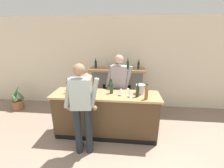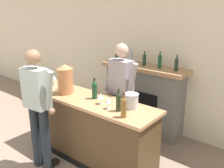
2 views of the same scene
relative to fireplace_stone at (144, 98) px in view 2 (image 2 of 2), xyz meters
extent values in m
cube|color=beige|center=(-0.21, 0.26, 0.72)|extent=(12.00, 0.07, 2.75)
cube|color=#48341F|center=(-0.16, -1.38, -0.17)|extent=(2.26, 0.56, 0.97)
cube|color=tan|center=(-0.16, -1.38, 0.34)|extent=(2.33, 0.63, 0.04)
cube|color=black|center=(-0.16, -1.67, -0.60)|extent=(2.21, 0.01, 0.10)
cube|color=slate|center=(0.00, 0.01, -0.05)|extent=(1.47, 0.44, 1.21)
cube|color=black|center=(0.00, -0.23, -0.20)|extent=(0.81, 0.02, 0.78)
cube|color=tan|center=(0.00, -0.01, 0.60)|extent=(1.63, 0.52, 0.07)
cylinder|color=#083029|center=(-0.64, -0.01, 0.73)|extent=(0.07, 0.07, 0.21)
cylinder|color=#083029|center=(-0.64, -0.01, 0.87)|extent=(0.03, 0.03, 0.07)
cylinder|color=#A1B0B4|center=(-0.31, -0.01, 0.74)|extent=(0.07, 0.07, 0.23)
cylinder|color=#A1B0B4|center=(-0.31, -0.01, 0.89)|extent=(0.03, 0.03, 0.08)
cylinder|color=#1D3C29|center=(-0.01, -0.01, 0.73)|extent=(0.07, 0.07, 0.20)
cylinder|color=#1D3C29|center=(-0.01, -0.01, 0.86)|extent=(0.03, 0.03, 0.07)
cylinder|color=#16472A|center=(0.30, -0.01, 0.74)|extent=(0.07, 0.07, 0.22)
cylinder|color=#16472A|center=(0.30, -0.01, 0.89)|extent=(0.03, 0.03, 0.07)
cylinder|color=#1C3024|center=(0.61, -0.01, 0.73)|extent=(0.06, 0.06, 0.20)
cylinder|color=#1C3024|center=(0.61, -0.01, 0.86)|extent=(0.03, 0.03, 0.07)
cylinder|color=#935938|center=(-3.09, -0.41, -0.51)|extent=(0.33, 0.33, 0.28)
cylinder|color=#332319|center=(-3.09, -0.41, -0.38)|extent=(0.30, 0.30, 0.02)
cone|color=#386C47|center=(-2.96, -0.42, -0.14)|extent=(0.15, 0.29, 0.44)
cone|color=#3A7F3A|center=(-3.15, -0.30, -0.14)|extent=(0.32, 0.26, 0.45)
cone|color=#427B3A|center=(-3.11, -0.49, -0.21)|extent=(0.29, 0.19, 0.31)
cylinder|color=black|center=(-0.41, -1.97, -0.17)|extent=(0.13, 0.13, 0.97)
cube|color=black|center=(-0.42, -1.90, -0.62)|extent=(0.13, 0.25, 0.07)
cylinder|color=black|center=(-0.61, -1.99, -0.17)|extent=(0.13, 0.13, 0.97)
cube|color=black|center=(-0.62, -1.92, -0.62)|extent=(0.13, 0.25, 0.07)
cube|color=#96A29B|center=(-0.51, -1.98, 0.60)|extent=(0.38, 0.26, 0.56)
cylinder|color=#96A29B|center=(-0.28, -1.94, 0.60)|extent=(0.20, 0.08, 0.57)
sphere|color=#8E684C|center=(-0.29, -1.92, 0.30)|extent=(0.09, 0.09, 0.09)
cylinder|color=#96A29B|center=(-0.74, -1.99, 0.60)|extent=(0.20, 0.08, 0.57)
sphere|color=#8E684C|center=(-0.74, -1.97, 0.30)|extent=(0.09, 0.09, 0.09)
sphere|color=#8E684C|center=(-0.51, -1.98, 1.03)|extent=(0.21, 0.21, 0.21)
cylinder|color=#334040|center=(-0.01, -0.84, -0.16)|extent=(0.13, 0.13, 0.99)
cube|color=black|center=(-0.01, -0.91, -0.62)|extent=(0.12, 0.25, 0.07)
cylinder|color=#334040|center=(0.19, -0.85, -0.16)|extent=(0.13, 0.13, 0.99)
cube|color=black|center=(0.18, -0.92, -0.62)|extent=(0.12, 0.25, 0.07)
cube|color=#989199|center=(0.09, -0.84, 0.61)|extent=(0.38, 0.25, 0.54)
cylinder|color=#989199|center=(-0.14, -0.84, 0.60)|extent=(0.20, 0.08, 0.57)
sphere|color=#D2A691|center=(-0.14, -0.86, 0.30)|extent=(0.09, 0.09, 0.09)
cylinder|color=#989199|center=(0.32, -0.89, 0.60)|extent=(0.20, 0.08, 0.57)
sphere|color=#D2A691|center=(0.32, -0.91, 0.30)|extent=(0.09, 0.09, 0.09)
sphere|color=#D2A691|center=(0.09, -0.84, 1.03)|extent=(0.21, 0.21, 0.21)
cylinder|color=#C87F4E|center=(-0.55, -1.43, 0.56)|extent=(0.24, 0.24, 0.40)
cone|color=#C87F4E|center=(-0.55, -1.43, 0.80)|extent=(0.24, 0.24, 0.07)
cylinder|color=#B29333|center=(-0.55, -1.57, 0.44)|extent=(0.02, 0.04, 0.02)
cylinder|color=silver|center=(0.58, -1.27, 0.46)|extent=(0.19, 0.19, 0.19)
cylinder|color=silver|center=(0.58, -1.27, 0.56)|extent=(0.20, 0.20, 0.01)
cylinder|color=#202F18|center=(0.51, -1.46, 0.47)|extent=(0.07, 0.07, 0.21)
sphere|color=#202F18|center=(0.51, -1.46, 0.57)|extent=(0.06, 0.06, 0.06)
cylinder|color=#202F18|center=(0.51, -1.46, 0.61)|extent=(0.03, 0.03, 0.08)
cylinder|color=black|center=(0.51, -1.46, 0.66)|extent=(0.03, 0.03, 0.01)
cylinder|color=#194127|center=(-0.04, -1.32, 0.47)|extent=(0.08, 0.08, 0.22)
sphere|color=#194127|center=(-0.04, -1.32, 0.58)|extent=(0.07, 0.07, 0.07)
cylinder|color=#194127|center=(-0.04, -1.32, 0.62)|extent=(0.03, 0.03, 0.08)
cylinder|color=black|center=(-0.04, -1.32, 0.67)|extent=(0.03, 0.03, 0.01)
cylinder|color=brown|center=(0.68, -1.57, 0.48)|extent=(0.07, 0.07, 0.22)
sphere|color=brown|center=(0.68, -1.57, 0.58)|extent=(0.07, 0.07, 0.07)
cylinder|color=brown|center=(0.68, -1.57, 0.63)|extent=(0.03, 0.03, 0.08)
cylinder|color=black|center=(0.68, -1.57, 0.67)|extent=(0.03, 0.03, 0.01)
cylinder|color=#16502A|center=(-0.98, -1.40, 0.48)|extent=(0.06, 0.06, 0.23)
sphere|color=#16502A|center=(-0.98, -1.40, 0.60)|extent=(0.06, 0.06, 0.06)
cylinder|color=#16502A|center=(-0.98, -1.40, 0.64)|extent=(0.03, 0.03, 0.09)
cylinder|color=black|center=(-0.98, -1.40, 0.69)|extent=(0.03, 0.03, 0.01)
cylinder|color=silver|center=(-1.06, -1.24, 0.37)|extent=(0.07, 0.07, 0.01)
cylinder|color=silver|center=(-1.06, -1.24, 0.41)|extent=(0.01, 0.01, 0.08)
cone|color=silver|center=(-1.06, -1.24, 0.49)|extent=(0.08, 0.08, 0.08)
cylinder|color=silver|center=(0.36, -1.48, 0.37)|extent=(0.06, 0.06, 0.01)
cylinder|color=silver|center=(0.36, -1.48, 0.41)|extent=(0.01, 0.01, 0.08)
cone|color=silver|center=(0.36, -1.48, 0.49)|extent=(0.08, 0.08, 0.09)
cylinder|color=silver|center=(0.17, -1.42, 0.37)|extent=(0.06, 0.06, 0.01)
cylinder|color=silver|center=(0.17, -1.42, 0.41)|extent=(0.01, 0.01, 0.08)
cone|color=silver|center=(0.17, -1.42, 0.49)|extent=(0.09, 0.09, 0.08)
cylinder|color=silver|center=(-0.76, -1.38, 0.37)|extent=(0.07, 0.07, 0.01)
cylinder|color=silver|center=(-0.76, -1.38, 0.41)|extent=(0.01, 0.01, 0.07)
cone|color=silver|center=(-0.76, -1.38, 0.49)|extent=(0.07, 0.07, 0.08)
camera|label=1|loc=(0.28, -4.34, 1.58)|focal=24.00mm
camera|label=2|loc=(2.33, -3.84, 1.69)|focal=40.00mm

